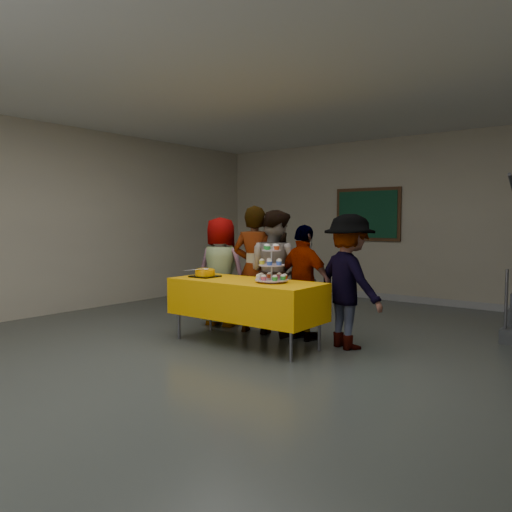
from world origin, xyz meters
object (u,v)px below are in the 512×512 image
Objects in this scene: schoolchild_c at (275,272)px; schoolchild_d at (304,283)px; schoolchild_b at (255,269)px; noticeboard at (368,214)px; bake_table at (246,298)px; schoolchild_a at (221,271)px; schoolchild_e at (349,281)px; bear_cake at (205,272)px; cupcake_stand at (272,268)px.

schoolchild_c is 1.13× the size of schoolchild_d.
noticeboard is (-0.09, 3.61, 0.76)m from schoolchild_b.
noticeboard is at bearing 95.66° from bake_table.
schoolchild_d is (1.40, -0.03, -0.05)m from schoolchild_a.
bake_table is 1.12× the size of schoolchild_b.
schoolchild_c is 1.09m from schoolchild_e.
schoolchild_e is at bearing -171.75° from schoolchild_d.
bear_cake is at bearing -177.27° from bake_table.
schoolchild_d is 1.10× the size of noticeboard.
bake_table is 1.23× the size of schoolchild_a.
schoolchild_a is 1.17× the size of noticeboard.
schoolchild_b is (0.66, -0.06, 0.07)m from schoolchild_a.
schoolchild_e is at bearing 30.27° from bake_table.
cupcake_stand is at bearing 122.77° from schoolchild_b.
schoolchild_e is (1.04, 0.61, 0.22)m from bake_table.
schoolchild_d is at bearing 32.10° from bear_cake.
schoolchild_d is at bearing -178.86° from schoolchild_c.
bear_cake is at bearing 44.89° from schoolchild_e.
noticeboard is (-0.78, 4.18, 0.66)m from cupcake_stand.
schoolchild_d is (0.06, 0.60, -0.22)m from cupcake_stand.
cupcake_stand is 1.24× the size of bear_cake.
schoolchild_c reaches higher than schoolchild_a.
schoolchild_c is at bearing 94.29° from bake_table.
bear_cake is 0.91m from schoolchild_c.
noticeboard is at bearing -105.82° from schoolchild_b.
noticeboard is at bearing 100.52° from cupcake_stand.
schoolchild_e reaches higher than bake_table.
schoolchild_d is at bearing -76.83° from noticeboard.
schoolchild_c reaches higher than bake_table.
bake_table is 1.21× the size of schoolchild_e.
schoolchild_c is (-0.41, 0.64, -0.13)m from cupcake_stand.
bear_cake is at bearing 104.97° from schoolchild_a.
bake_table is 0.53m from cupcake_stand.
bake_table is 0.74m from schoolchild_b.
cupcake_stand is (0.36, 0.03, 0.38)m from bake_table.
schoolchild_b is 1.37m from schoolchild_e.
schoolchild_b reaches higher than bake_table.
schoolchild_b is 1.17× the size of schoolchild_d.
cupcake_stand is at bearing -79.48° from noticeboard.
schoolchild_a reaches higher than cupcake_stand.
schoolchild_d is (0.42, 0.63, 0.16)m from bake_table.
schoolchild_e reaches higher than bear_cake.
schoolchild_b is (-0.68, 0.57, -0.10)m from cupcake_stand.
schoolchild_c is at bearing 50.20° from bear_cake.
schoolchild_a reaches higher than bake_table.
cupcake_stand is at bearing 142.95° from schoolchild_a.
cupcake_stand is 0.31× the size of schoolchild_d.
schoolchild_b is at bearing 162.95° from schoolchild_a.
cupcake_stand is 0.90m from schoolchild_b.
noticeboard is at bearing -110.73° from schoolchild_a.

